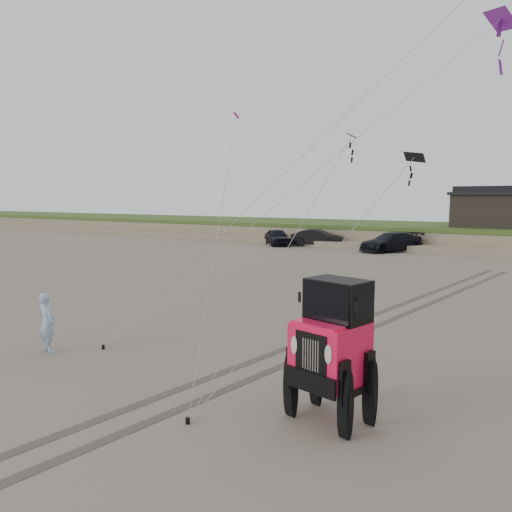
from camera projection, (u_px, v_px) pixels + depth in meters
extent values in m
plane|color=#6B6054|center=(168.00, 383.00, 11.18)|extent=(160.00, 160.00, 0.00)
cube|color=#7A6B54|center=(469.00, 238.00, 42.98)|extent=(160.00, 12.00, 1.40)
cube|color=#2D4719|center=(469.00, 228.00, 42.88)|extent=(160.00, 12.00, 0.35)
cube|color=#7A6B54|center=(453.00, 249.00, 37.58)|extent=(160.00, 3.50, 0.50)
cube|color=black|center=(494.00, 211.00, 40.80)|extent=(6.00, 5.00, 2.60)
cube|color=black|center=(495.00, 194.00, 40.64)|extent=(6.40, 5.40, 0.25)
cube|color=black|center=(495.00, 189.00, 40.59)|extent=(6.40, 1.20, 0.50)
imported|color=black|center=(277.00, 237.00, 43.38)|extent=(4.10, 4.20, 1.43)
imported|color=black|center=(317.00, 238.00, 42.44)|extent=(4.63, 2.49, 1.45)
imported|color=black|center=(391.00, 242.00, 38.17)|extent=(4.54, 5.43, 1.49)
imported|color=#859BCE|center=(47.00, 322.00, 13.37)|extent=(0.64, 0.47, 1.61)
cube|color=#71198A|center=(501.00, 20.00, 15.43)|extent=(1.17, 1.44, 0.81)
cube|color=black|center=(415.00, 157.00, 11.34)|extent=(0.47, 0.30, 0.26)
cube|color=black|center=(352.00, 136.00, 13.76)|extent=(0.44, 0.56, 0.19)
cube|color=#C81983|center=(236.00, 115.00, 20.14)|extent=(0.45, 0.46, 0.24)
cylinder|color=black|center=(103.00, 347.00, 13.66)|extent=(0.08, 0.08, 0.12)
cylinder|color=black|center=(188.00, 421.00, 9.15)|extent=(0.08, 0.08, 0.12)
cube|color=#4C443D|center=(363.00, 319.00, 17.04)|extent=(4.42, 29.74, 0.01)
cube|color=#4C443D|center=(386.00, 322.00, 16.61)|extent=(4.42, 29.74, 0.01)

